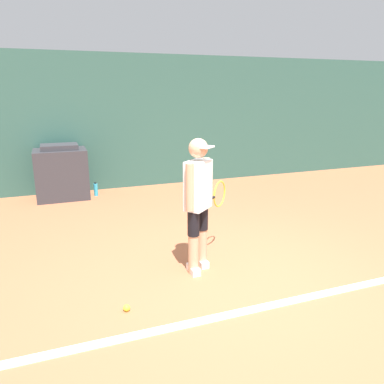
{
  "coord_description": "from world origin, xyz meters",
  "views": [
    {
      "loc": [
        -1.77,
        -3.42,
        2.08
      ],
      "look_at": [
        -0.27,
        0.63,
        0.91
      ],
      "focal_mm": 35.0,
      "sensor_mm": 36.0,
      "label": 1
    }
  ],
  "objects_px": {
    "water_bottle": "(96,190)",
    "tennis_player": "(199,199)",
    "tennis_ball": "(127,308)",
    "covered_chair": "(62,173)"
  },
  "relations": [
    {
      "from": "covered_chair",
      "to": "tennis_player",
      "type": "bearing_deg",
      "value": -69.71
    },
    {
      "from": "water_bottle",
      "to": "tennis_ball",
      "type": "bearing_deg",
      "value": -92.66
    },
    {
      "from": "tennis_ball",
      "to": "water_bottle",
      "type": "bearing_deg",
      "value": 87.34
    },
    {
      "from": "tennis_player",
      "to": "tennis_ball",
      "type": "height_order",
      "value": "tennis_player"
    },
    {
      "from": "tennis_ball",
      "to": "covered_chair",
      "type": "bearing_deg",
      "value": 95.47
    },
    {
      "from": "tennis_player",
      "to": "tennis_ball",
      "type": "bearing_deg",
      "value": 170.6
    },
    {
      "from": "tennis_player",
      "to": "covered_chair",
      "type": "height_order",
      "value": "tennis_player"
    },
    {
      "from": "water_bottle",
      "to": "tennis_player",
      "type": "bearing_deg",
      "value": -78.17
    },
    {
      "from": "tennis_player",
      "to": "covered_chair",
      "type": "xyz_separation_m",
      "value": [
        -1.42,
        3.83,
        -0.36
      ]
    },
    {
      "from": "tennis_player",
      "to": "tennis_ball",
      "type": "relative_size",
      "value": 23.2
    }
  ]
}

